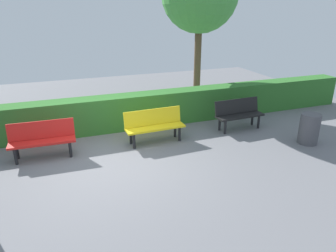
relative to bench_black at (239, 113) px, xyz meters
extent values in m
plane|color=slate|center=(3.86, 0.81, -0.48)|extent=(18.35, 18.35, 0.00)
cube|color=black|center=(0.00, 0.07, -0.06)|extent=(1.46, 0.47, 0.05)
cube|color=black|center=(0.00, -0.12, 0.17)|extent=(1.44, 0.19, 0.42)
cylinder|color=black|center=(-0.58, 0.20, -0.28)|extent=(0.07, 0.07, 0.39)
cylinder|color=black|center=(-0.57, -0.10, -0.28)|extent=(0.07, 0.07, 0.39)
cylinder|color=black|center=(0.56, 0.25, -0.28)|extent=(0.07, 0.07, 0.39)
cylinder|color=black|center=(0.57, -0.05, -0.28)|extent=(0.07, 0.07, 0.39)
cube|color=yellow|center=(2.58, 0.12, -0.06)|extent=(1.57, 0.48, 0.05)
cube|color=yellow|center=(2.59, -0.07, 0.17)|extent=(1.56, 0.16, 0.42)
cylinder|color=black|center=(1.95, 0.25, -0.28)|extent=(0.07, 0.07, 0.39)
cylinder|color=black|center=(1.96, -0.05, -0.28)|extent=(0.07, 0.07, 0.39)
cylinder|color=black|center=(3.20, 0.29, -0.28)|extent=(0.07, 0.07, 0.39)
cylinder|color=black|center=(3.21, -0.01, -0.28)|extent=(0.07, 0.07, 0.39)
cube|color=red|center=(5.34, 0.07, -0.06)|extent=(1.50, 0.47, 0.05)
cube|color=red|center=(5.33, -0.12, 0.17)|extent=(1.49, 0.16, 0.42)
cylinder|color=black|center=(4.75, 0.24, -0.28)|extent=(0.07, 0.07, 0.39)
cylinder|color=black|center=(4.74, -0.06, -0.28)|extent=(0.07, 0.07, 0.39)
cylinder|color=black|center=(5.94, 0.20, -0.28)|extent=(0.07, 0.07, 0.39)
cylinder|color=black|center=(5.93, -0.10, -0.28)|extent=(0.07, 0.07, 0.39)
cube|color=#2D6B28|center=(2.62, -1.18, 0.02)|extent=(14.35, 0.61, 0.99)
cylinder|color=brown|center=(0.01, -2.86, 1.01)|extent=(0.24, 0.24, 2.98)
cylinder|color=#4C4C51|center=(-1.16, 1.54, -0.08)|extent=(0.50, 0.50, 0.80)
camera|label=1|loc=(4.86, 7.27, 2.92)|focal=33.14mm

